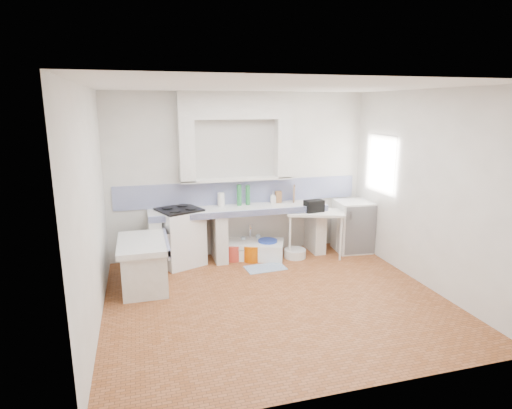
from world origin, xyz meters
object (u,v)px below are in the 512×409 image
object	(u,v)px
sink	(253,250)
fridge	(352,226)
side_table	(314,233)
stove	(180,237)

from	to	relation	value
sink	fridge	bearing A→B (deg)	17.56
sink	side_table	world-z (taller)	side_table
stove	side_table	size ratio (longest dim) A/B	0.96
stove	side_table	bearing A→B (deg)	-27.22
sink	fridge	world-z (taller)	fridge
stove	side_table	xyz separation A→B (m)	(2.29, -0.21, -0.06)
stove	fridge	xyz separation A→B (m)	(3.06, -0.15, -0.00)
side_table	fridge	xyz separation A→B (m)	(0.76, 0.06, 0.06)
stove	sink	world-z (taller)	stove
stove	side_table	world-z (taller)	stove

